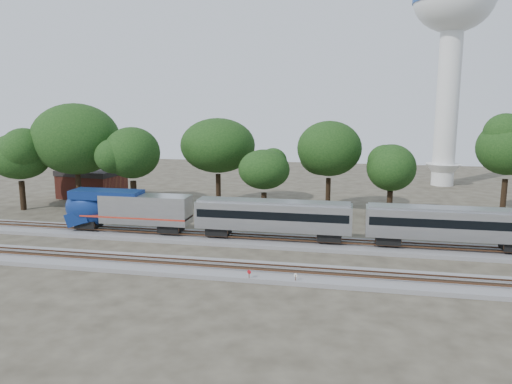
% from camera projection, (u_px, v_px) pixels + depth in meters
% --- Properties ---
extents(ground, '(160.00, 160.00, 0.00)m').
position_uv_depth(ground, '(228.00, 258.00, 49.70)').
color(ground, '#383328').
rests_on(ground, ground).
extents(track_far, '(160.00, 5.00, 0.73)m').
position_uv_depth(track_far, '(241.00, 240.00, 55.45)').
color(track_far, slate).
rests_on(track_far, ground).
extents(track_near, '(160.00, 5.00, 0.73)m').
position_uv_depth(track_near, '(217.00, 269.00, 45.80)').
color(track_near, slate).
rests_on(track_near, ground).
extents(switch_stand_red, '(0.35, 0.17, 1.14)m').
position_uv_depth(switch_stand_red, '(249.00, 275.00, 42.74)').
color(switch_stand_red, '#512D19').
rests_on(switch_stand_red, ground).
extents(switch_stand_white, '(0.32, 0.11, 1.02)m').
position_uv_depth(switch_stand_white, '(296.00, 278.00, 42.21)').
color(switch_stand_white, '#512D19').
rests_on(switch_stand_white, ground).
extents(switch_lever, '(0.55, 0.39, 0.30)m').
position_uv_depth(switch_lever, '(265.00, 281.00, 42.94)').
color(switch_lever, '#512D19').
rests_on(switch_lever, ground).
extents(water_tower, '(14.09, 14.09, 39.01)m').
position_uv_depth(water_tower, '(453.00, 23.00, 87.40)').
color(water_tower, silver).
rests_on(water_tower, ground).
extents(brick_building, '(10.30, 7.96, 4.53)m').
position_uv_depth(brick_building, '(92.00, 183.00, 80.46)').
color(brick_building, maroon).
rests_on(brick_building, ground).
extents(tree_0, '(7.83, 7.83, 11.04)m').
position_uv_depth(tree_0, '(19.00, 156.00, 70.25)').
color(tree_0, black).
rests_on(tree_0, ground).
extents(tree_1, '(10.28, 10.28, 14.49)m').
position_uv_depth(tree_1, '(76.00, 139.00, 70.12)').
color(tree_1, black).
rests_on(tree_1, ground).
extents(tree_2, '(8.57, 8.57, 12.08)m').
position_uv_depth(tree_2, '(132.00, 153.00, 67.91)').
color(tree_2, black).
rests_on(tree_2, ground).
extents(tree_3, '(9.19, 9.19, 12.96)m').
position_uv_depth(tree_3, '(218.00, 146.00, 72.09)').
color(tree_3, black).
rests_on(tree_3, ground).
extents(tree_4, '(6.77, 6.77, 9.55)m').
position_uv_depth(tree_4, '(264.00, 170.00, 64.45)').
color(tree_4, black).
rests_on(tree_4, ground).
extents(tree_5, '(9.08, 9.08, 12.80)m').
position_uv_depth(tree_5, '(329.00, 149.00, 68.58)').
color(tree_5, black).
rests_on(tree_5, ground).
extents(tree_6, '(6.92, 6.92, 9.76)m').
position_uv_depth(tree_6, '(391.00, 168.00, 65.10)').
color(tree_6, black).
rests_on(tree_6, ground).
extents(tree_7, '(9.34, 9.34, 13.16)m').
position_uv_depth(tree_7, '(508.00, 148.00, 66.79)').
color(tree_7, black).
rests_on(tree_7, ground).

